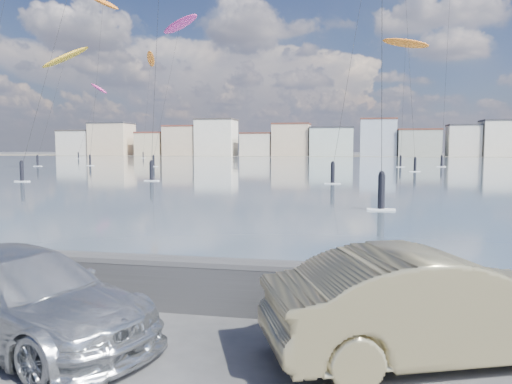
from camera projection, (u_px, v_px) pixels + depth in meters
ground at (128, 374)px, 6.89m from camera, size 700.00×700.00×0.00m
bay_water at (340, 164)px, 96.26m from camera, size 500.00×177.00×0.00m
far_shore_strip at (348, 156)px, 202.23m from camera, size 500.00×60.00×0.00m
seawall at (191, 282)px, 9.47m from camera, size 400.00×0.36×1.08m
far_buildings at (352, 140)px, 187.77m from camera, size 240.79×13.26×14.60m
car_silver at (22, 297)px, 7.99m from camera, size 5.48×3.65×1.47m
car_champagne at (435, 305)px, 7.31m from camera, size 5.26×3.43×1.64m
kitesurfer_4 at (406, 45)px, 90.29m from camera, size 8.46×13.40×23.62m
kitesurfer_5 at (103, 4)px, 92.85m from camera, size 8.85×11.38×32.55m
kitesurfer_6 at (180, 26)px, 94.14m from camera, size 10.04×17.76×27.86m
kitesurfer_10 at (66, 58)px, 95.57m from camera, size 8.31×17.19×23.58m
kitesurfer_13 at (151, 60)px, 156.42m from camera, size 5.29×10.60×33.45m
kitesurfer_14 at (99, 89)px, 152.58m from camera, size 9.09×17.25×23.96m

